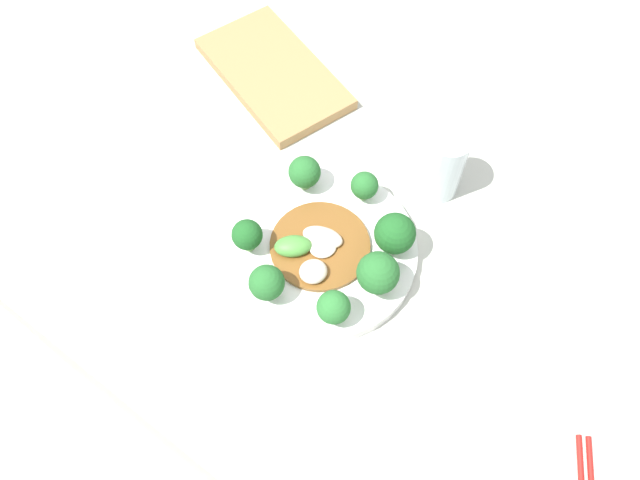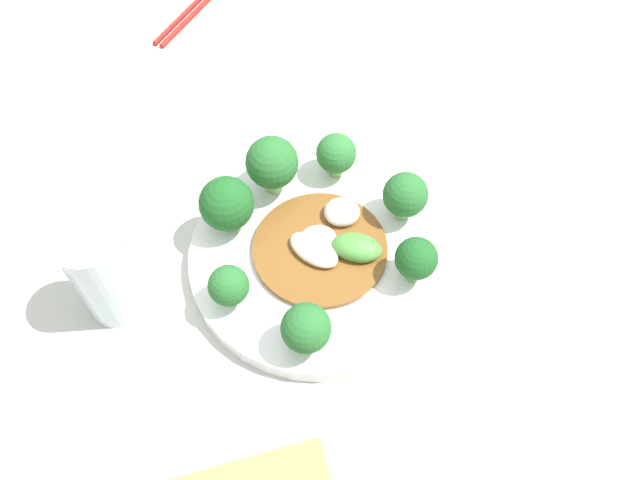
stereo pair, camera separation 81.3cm
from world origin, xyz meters
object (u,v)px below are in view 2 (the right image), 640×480
(broccoli_southwest, at_px, (227,204))
(stirfry_center, at_px, (327,244))
(broccoli_northwest, at_px, (336,154))
(broccoli_north, at_px, (405,195))
(drinking_glass, at_px, (105,273))
(broccoli_west, at_px, (272,163))
(broccoli_southeast, at_px, (306,329))
(plate, at_px, (320,255))
(broccoli_south, at_px, (229,286))
(broccoli_northeast, at_px, (416,259))

(broccoli_southwest, xyz_separation_m, stirfry_center, (0.09, 0.07, -0.03))
(broccoli_northwest, relative_size, broccoli_north, 0.93)
(broccoli_southwest, distance_m, drinking_glass, 0.14)
(broccoli_west, distance_m, broccoli_north, 0.15)
(broccoli_southeast, bearing_deg, broccoli_north, 111.41)
(plate, distance_m, broccoli_south, 0.12)
(broccoli_southwest, height_order, stirfry_center, broccoli_southwest)
(drinking_glass, bearing_deg, plate, 69.03)
(broccoli_northwest, height_order, broccoli_northeast, broccoli_northeast)
(plate, xyz_separation_m, drinking_glass, (-0.08, -0.20, 0.05))
(broccoli_west, height_order, broccoli_southwest, broccoli_west)
(broccoli_northwest, bearing_deg, drinking_glass, -89.80)
(plate, xyz_separation_m, broccoli_south, (-0.00, -0.11, 0.04))
(broccoli_south, distance_m, broccoli_southwest, 0.09)
(broccoli_southeast, bearing_deg, broccoli_south, -156.88)
(broccoli_south, bearing_deg, drinking_glass, -128.88)
(broccoli_northeast, bearing_deg, broccoli_north, 148.71)
(drinking_glass, bearing_deg, broccoli_northwest, 90.20)
(broccoli_southeast, xyz_separation_m, broccoli_south, (-0.08, -0.04, -0.00))
(broccoli_west, xyz_separation_m, stirfry_center, (0.10, 0.00, -0.04))
(broccoli_west, height_order, broccoli_northeast, broccoli_west)
(broccoli_north, bearing_deg, plate, -97.42)
(broccoli_southeast, xyz_separation_m, stirfry_center, (-0.08, 0.08, -0.03))
(broccoli_northeast, xyz_separation_m, broccoli_southwest, (-0.17, -0.12, 0.00))
(broccoli_north, relative_size, stirfry_center, 0.42)
(stirfry_center, bearing_deg, broccoli_south, -91.56)
(broccoli_northwest, height_order, stirfry_center, broccoli_northwest)
(broccoli_southwest, distance_m, stirfry_center, 0.11)
(broccoli_northwest, bearing_deg, broccoli_northeast, -5.83)
(plate, xyz_separation_m, broccoli_northwest, (-0.08, 0.08, 0.04))
(broccoli_southeast, bearing_deg, broccoli_northwest, 137.01)
(broccoli_northwest, distance_m, broccoli_southwest, 0.14)
(broccoli_south, bearing_deg, stirfry_center, 88.44)
(broccoli_southeast, height_order, broccoli_south, broccoli_southeast)
(broccoli_southwest, bearing_deg, broccoli_south, -29.45)
(broccoli_west, xyz_separation_m, drinking_glass, (0.02, -0.21, -0.00))
(stirfry_center, bearing_deg, broccoli_west, -178.54)
(plate, height_order, broccoli_northeast, broccoli_northeast)
(broccoli_west, relative_size, broccoli_northeast, 1.28)
(broccoli_north, height_order, broccoli_southeast, broccoli_north)
(broccoli_west, bearing_deg, broccoli_southeast, -23.31)
(broccoli_north, bearing_deg, stirfry_center, -97.08)
(broccoli_south, bearing_deg, plate, 89.19)
(broccoli_west, bearing_deg, broccoli_northeast, 16.77)
(plate, height_order, broccoli_northwest, broccoli_northwest)
(broccoli_northwest, xyz_separation_m, stirfry_center, (0.08, -0.07, -0.02))
(broccoli_northwest, bearing_deg, plate, -44.35)
(broccoli_southeast, bearing_deg, broccoli_west, 156.69)
(broccoli_west, height_order, broccoli_northwest, broccoli_west)
(broccoli_west, distance_m, stirfry_center, 0.11)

